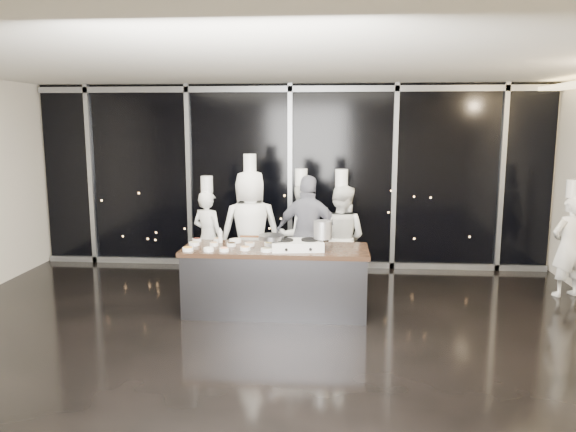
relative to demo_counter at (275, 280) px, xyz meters
name	(u,v)px	position (x,y,z in m)	size (l,w,h in m)	color
ground	(268,337)	(0.00, -0.90, -0.45)	(9.00, 9.00, 0.00)	black
room_shell	(282,149)	(0.18, -0.90, 1.79)	(9.02, 7.02, 3.21)	beige
window_wall	(290,177)	(0.00, 2.53, 1.14)	(8.90, 0.11, 3.20)	black
demo_counter	(275,280)	(0.00, 0.00, 0.00)	(2.46, 0.86, 0.90)	#343439
stove	(297,245)	(0.30, -0.09, 0.51)	(0.72, 0.50, 0.14)	white
frying_pan	(271,237)	(-0.05, -0.13, 0.62)	(0.60, 0.38, 0.06)	slate
stock_pot	(323,230)	(0.63, -0.03, 0.71)	(0.24, 0.24, 0.24)	#ADADAF
prep_bowls	(233,245)	(-0.56, -0.01, 0.47)	(1.38, 0.73, 0.05)	white
squeeze_bottle	(220,236)	(-0.79, 0.24, 0.55)	(0.06, 0.06, 0.21)	white
chef_far_left	(208,236)	(-1.20, 1.28, 0.32)	(0.64, 0.55, 1.72)	white
chef_left	(251,230)	(-0.48, 0.98, 0.48)	(1.03, 0.81, 2.08)	white
chef_center	(301,235)	(0.27, 1.29, 0.37)	(0.96, 0.86, 1.85)	white
guest	(309,234)	(0.40, 1.02, 0.43)	(1.11, 0.65, 1.77)	#121833
chef_right	(341,238)	(0.88, 1.09, 0.37)	(0.96, 0.85, 1.86)	white
chef_side	(568,244)	(4.20, 1.10, 0.32)	(0.64, 0.53, 1.73)	white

